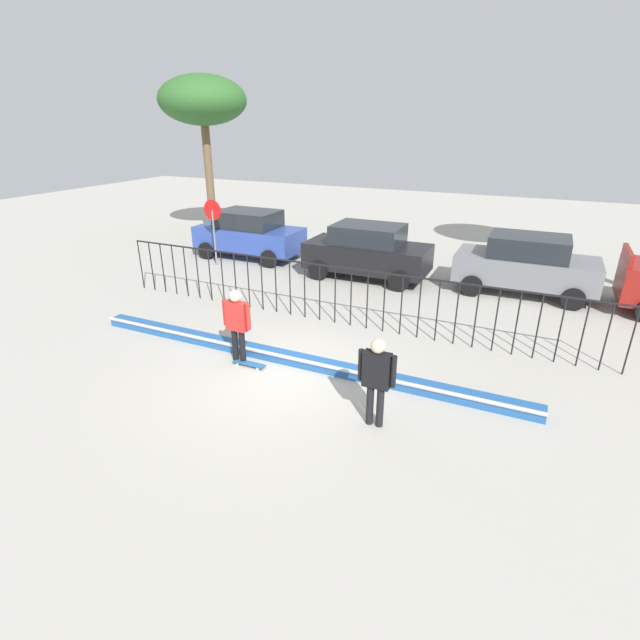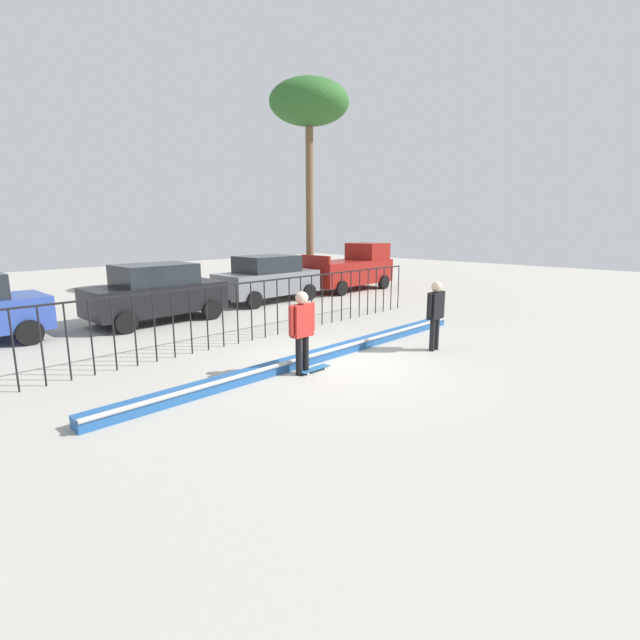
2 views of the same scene
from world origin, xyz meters
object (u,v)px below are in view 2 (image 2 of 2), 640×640
camera_operator (436,309)px  parked_car_black (156,293)px  skateboarder (302,325)px  pickup_truck (352,269)px  palm_tree_tall (309,106)px  parked_car_gray (267,278)px  skateboard (314,369)px

camera_operator → parked_car_black: 8.98m
skateboarder → parked_car_black: 7.39m
pickup_truck → parked_car_black: bearing=-177.4°
skateboarder → pickup_truck: size_ratio=0.38×
camera_operator → palm_tree_tall: palm_tree_tall is taller
parked_car_black → pickup_truck: size_ratio=0.91×
parked_car_gray → palm_tree_tall: size_ratio=0.44×
camera_operator → parked_car_gray: size_ratio=0.41×
skateboarder → parked_car_gray: parked_car_gray is taller
skateboard → palm_tree_tall: palm_tree_tall is taller
skateboarder → palm_tree_tall: 15.26m
skateboarder → camera_operator: bearing=-48.8°
camera_operator → parked_car_gray: bearing=-45.2°
skateboard → pickup_truck: bearing=30.3°
skateboard → skateboarder: bearing=161.5°
skateboarder → parked_car_gray: bearing=21.3°
pickup_truck → palm_tree_tall: 7.73m
camera_operator → pickup_truck: pickup_truck is taller
parked_car_gray → pickup_truck: (5.19, -0.17, 0.06)m
parked_car_black → parked_car_gray: bearing=2.9°
skateboard → parked_car_black: 7.50m
skateboard → parked_car_gray: parked_car_gray is taller
parked_car_black → pickup_truck: pickup_truck is taller
skateboard → camera_operator: 3.64m
skateboard → parked_car_gray: bearing=49.9°
palm_tree_tall → parked_car_gray: bearing=-160.1°
parked_car_gray → palm_tree_tall: 8.57m
pickup_truck → palm_tree_tall: bearing=130.3°
camera_operator → parked_car_black: (-3.18, 8.40, -0.08)m
skateboarder → palm_tree_tall: palm_tree_tall is taller
pickup_truck → palm_tree_tall: size_ratio=0.49×
camera_operator → parked_car_black: bearing=-12.0°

